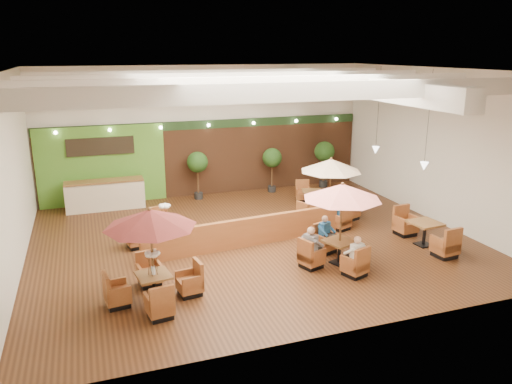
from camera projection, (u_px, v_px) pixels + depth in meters
name	position (u px, v px, depth m)	size (l,w,h in m)	color
room	(248.00, 126.00, 16.75)	(14.04, 14.00, 5.52)	#381E0F
service_counter	(105.00, 195.00, 19.64)	(3.00, 0.75, 1.18)	beige
booth_divider	(246.00, 232.00, 15.92)	(6.79, 0.18, 0.94)	brown
table_0	(151.00, 238.00, 12.12)	(2.46, 2.46, 2.46)	brown
table_1	(340.00, 205.00, 14.26)	(2.43, 2.57, 2.48)	brown
table_2	(330.00, 178.00, 17.88)	(2.49, 2.49, 2.41)	brown
table_3	(158.00, 232.00, 16.04)	(1.79, 2.59, 1.52)	brown
table_4	(424.00, 234.00, 16.03)	(0.97, 2.71, 1.00)	brown
table_5	(312.00, 199.00, 19.96)	(0.98, 2.45, 0.87)	brown
topiary_0	(198.00, 164.00, 20.77)	(0.87, 0.87, 2.03)	black
topiary_1	(272.00, 159.00, 21.83)	(0.85, 0.85, 1.97)	black
topiary_2	(324.00, 153.00, 22.60)	(0.91, 0.91, 2.11)	black
diner_0	(356.00, 251.00, 13.74)	(0.39, 0.35, 0.73)	silver
diner_1	(326.00, 230.00, 15.39)	(0.40, 0.38, 0.72)	#235E9A
diner_2	(312.00, 243.00, 14.27)	(0.42, 0.44, 0.80)	slate
diner_3	(341.00, 209.00, 17.33)	(0.46, 0.43, 0.82)	#235E9A
diner_4	(351.00, 200.00, 18.41)	(0.41, 0.43, 0.78)	silver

